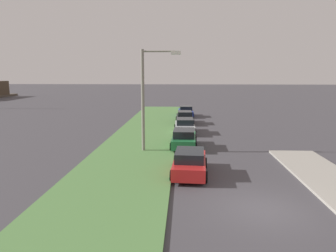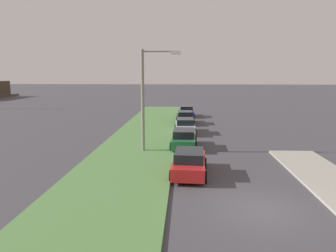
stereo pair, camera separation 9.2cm
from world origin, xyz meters
name	(u,v)px [view 2 (the right image)]	position (x,y,z in m)	size (l,w,h in m)	color
ground	(262,210)	(0.00, 0.00, 0.00)	(300.00, 300.00, 0.00)	#423F44
grass_median	(135,150)	(10.00, 7.12, 0.06)	(60.00, 6.00, 0.12)	#517F42
parked_car_red	(189,163)	(4.55, 3.10, 0.72)	(4.40, 2.22, 1.47)	red
parked_car_green	(184,139)	(11.16, 3.43, 0.72)	(4.36, 2.13, 1.47)	#1E6B38
parked_car_silver	(185,126)	(17.09, 3.35, 0.72)	(4.37, 2.15, 1.47)	#B2B5BA
parked_car_black	(185,118)	(22.91, 3.34, 0.72)	(4.38, 2.17, 1.47)	black
parked_car_blue	(186,111)	(28.82, 3.18, 0.72)	(4.38, 2.18, 1.47)	#23389E
streetlight	(147,93)	(9.66, 6.10, 4.39)	(0.36, 2.87, 7.50)	gray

